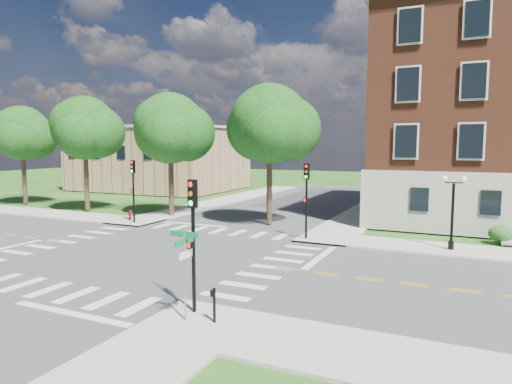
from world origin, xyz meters
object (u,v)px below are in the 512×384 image
at_px(traffic_signal_nw, 133,183).
at_px(traffic_signal_se, 193,228).
at_px(traffic_signal_ne, 306,191).
at_px(twin_lamp_west, 453,208).
at_px(push_button_post, 214,303).
at_px(fire_hydrant, 130,215).
at_px(street_sign_pole, 185,258).

bearing_deg(traffic_signal_nw, traffic_signal_se, -44.19).
relative_size(traffic_signal_se, traffic_signal_ne, 1.00).
xyz_separation_m(traffic_signal_ne, traffic_signal_nw, (-13.93, 0.06, 0.00)).
xyz_separation_m(traffic_signal_se, twin_lamp_west, (8.06, 14.58, -0.66)).
bearing_deg(traffic_signal_ne, push_button_post, -83.53).
distance_m(traffic_signal_nw, twin_lamp_west, 22.49).
distance_m(traffic_signal_se, push_button_post, 2.71).
bearing_deg(twin_lamp_west, traffic_signal_nw, -178.57).
distance_m(traffic_signal_se, traffic_signal_nw, 20.11).
xyz_separation_m(traffic_signal_ne, fire_hydrant, (-15.19, 1.10, -2.72)).
xyz_separation_m(traffic_signal_nw, fire_hydrant, (-1.26, 1.04, -2.72)).
xyz_separation_m(traffic_signal_ne, street_sign_pole, (0.64, -14.71, -0.88)).
distance_m(traffic_signal_se, traffic_signal_ne, 13.96).
height_order(twin_lamp_west, street_sign_pole, twin_lamp_west).
xyz_separation_m(traffic_signal_se, street_sign_pole, (0.15, -0.76, -0.88)).
bearing_deg(street_sign_pole, fire_hydrant, 135.02).
relative_size(street_sign_pole, push_button_post, 2.58).
relative_size(traffic_signal_ne, traffic_signal_nw, 1.00).
xyz_separation_m(push_button_post, fire_hydrant, (-16.83, 15.61, -0.33)).
xyz_separation_m(traffic_signal_se, traffic_signal_nw, (-14.42, 14.02, 0.00)).
height_order(twin_lamp_west, push_button_post, twin_lamp_west).
distance_m(traffic_signal_ne, fire_hydrant, 15.47).
relative_size(twin_lamp_west, street_sign_pole, 1.36).
distance_m(traffic_signal_ne, push_button_post, 14.79).
xyz_separation_m(traffic_signal_nw, push_button_post, (15.57, -14.57, -2.39)).
bearing_deg(traffic_signal_nw, fire_hydrant, 140.38).
distance_m(traffic_signal_nw, push_button_post, 21.46).
bearing_deg(push_button_post, traffic_signal_ne, 96.47).
relative_size(traffic_signal_ne, fire_hydrant, 6.40).
height_order(traffic_signal_nw, fire_hydrant, traffic_signal_nw).
distance_m(traffic_signal_ne, traffic_signal_nw, 13.93).
bearing_deg(traffic_signal_ne, street_sign_pole, -87.51).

